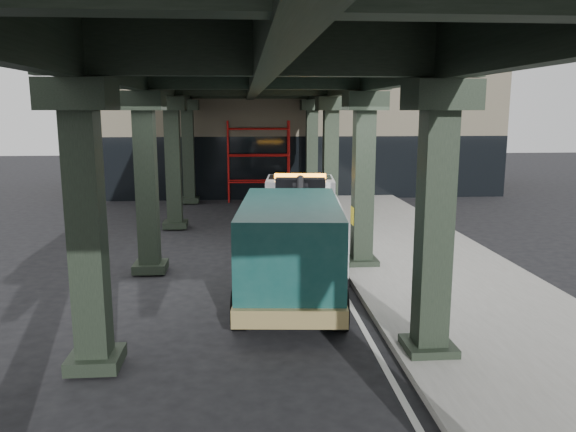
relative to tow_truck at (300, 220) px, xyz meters
name	(u,v)px	position (x,y,z in m)	size (l,w,h in m)	color
ground	(275,292)	(-0.93, -2.98, -1.26)	(90.00, 90.00, 0.00)	black
sidewalk	(425,264)	(3.57, -0.98, -1.19)	(5.00, 40.00, 0.15)	gray
lane_stripe	(330,269)	(0.77, -0.98, -1.26)	(0.12, 38.00, 0.01)	silver
viaduct	(255,74)	(-1.33, -0.98, 4.20)	(7.40, 32.00, 6.40)	black
building	(289,119)	(1.07, 17.02, 2.74)	(22.00, 10.00, 8.00)	#C6B793
scaffolding	(258,159)	(-0.93, 11.66, 0.84)	(3.08, 0.88, 4.00)	red
tow_truck	(300,220)	(0.00, 0.00, 0.00)	(2.94, 8.07, 2.59)	black
towed_van	(290,247)	(-0.60, -3.56, 0.05)	(2.85, 6.19, 2.44)	#12413E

